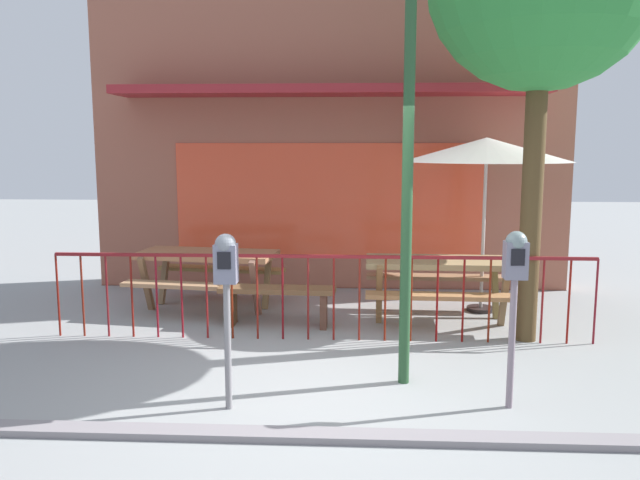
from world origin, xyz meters
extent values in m
plane|color=gray|center=(0.00, 0.00, 0.00)|extent=(40.00, 40.00, 0.00)
cube|color=brown|center=(0.00, 4.58, 0.00)|extent=(7.14, 0.54, 0.01)
cube|color=#9D5A47|center=(0.00, 4.58, 2.87)|extent=(7.14, 0.50, 5.74)
cube|color=#E54C2D|center=(0.00, 4.32, 1.35)|extent=(4.64, 0.02, 1.70)
cube|color=maroon|center=(0.00, 3.92, 2.93)|extent=(6.07, 0.81, 0.12)
cube|color=maroon|center=(0.00, 1.68, 0.95)|extent=(6.00, 0.04, 0.04)
cylinder|color=maroon|center=(-3.00, 1.68, 0.47)|extent=(0.02, 0.02, 0.95)
cylinder|color=maroon|center=(-2.71, 1.68, 0.47)|extent=(0.02, 0.02, 0.95)
cylinder|color=maroon|center=(-2.43, 1.68, 0.47)|extent=(0.02, 0.02, 0.95)
cylinder|color=maroon|center=(-2.14, 1.68, 0.47)|extent=(0.02, 0.02, 0.95)
cylinder|color=maroon|center=(-1.86, 1.68, 0.47)|extent=(0.02, 0.02, 0.95)
cylinder|color=maroon|center=(-1.57, 1.68, 0.47)|extent=(0.02, 0.02, 0.95)
cylinder|color=maroon|center=(-1.29, 1.68, 0.47)|extent=(0.02, 0.02, 0.95)
cylinder|color=maroon|center=(-1.00, 1.68, 0.47)|extent=(0.02, 0.02, 0.95)
cylinder|color=maroon|center=(-0.71, 1.68, 0.47)|extent=(0.02, 0.02, 0.95)
cylinder|color=maroon|center=(-0.43, 1.68, 0.47)|extent=(0.02, 0.02, 0.95)
cylinder|color=maroon|center=(-0.14, 1.68, 0.47)|extent=(0.02, 0.02, 0.95)
cylinder|color=maroon|center=(0.14, 1.68, 0.47)|extent=(0.02, 0.02, 0.95)
cylinder|color=maroon|center=(0.43, 1.68, 0.47)|extent=(0.02, 0.02, 0.95)
cylinder|color=maroon|center=(0.71, 1.68, 0.47)|extent=(0.02, 0.02, 0.95)
cylinder|color=maroon|center=(1.00, 1.68, 0.47)|extent=(0.02, 0.02, 0.95)
cylinder|color=#6C0A0A|center=(1.29, 1.68, 0.47)|extent=(0.02, 0.02, 0.95)
cylinder|color=maroon|center=(1.57, 1.68, 0.47)|extent=(0.02, 0.02, 0.95)
cylinder|color=maroon|center=(1.86, 1.68, 0.47)|extent=(0.02, 0.02, 0.95)
cylinder|color=maroon|center=(2.14, 1.68, 0.47)|extent=(0.02, 0.02, 0.95)
cylinder|color=maroon|center=(2.43, 1.68, 0.47)|extent=(0.02, 0.02, 0.95)
cylinder|color=maroon|center=(2.71, 1.68, 0.47)|extent=(0.02, 0.02, 0.95)
cylinder|color=maroon|center=(3.00, 1.68, 0.47)|extent=(0.02, 0.02, 0.95)
cube|color=#A36D48|center=(-1.57, 2.95, 0.74)|extent=(1.88, 0.99, 0.07)
cube|color=#A57B55|center=(-1.64, 2.41, 0.44)|extent=(1.82, 0.49, 0.05)
cube|color=olive|center=(-1.50, 3.50, 0.44)|extent=(1.82, 0.49, 0.05)
cube|color=brown|center=(-2.34, 2.77, 0.37)|extent=(0.12, 0.36, 0.78)
cube|color=olive|center=(-2.26, 3.33, 0.37)|extent=(0.12, 0.36, 0.78)
cube|color=#865C4A|center=(-0.87, 2.58, 0.37)|extent=(0.12, 0.36, 0.78)
cube|color=olive|center=(-0.80, 3.13, 0.37)|extent=(0.12, 0.36, 0.78)
cube|color=#987E54|center=(1.42, 2.55, 0.74)|extent=(1.82, 0.82, 0.07)
cube|color=#A47044|center=(1.40, 2.00, 0.44)|extent=(1.81, 0.32, 0.05)
cube|color=#956C4C|center=(1.44, 3.10, 0.44)|extent=(1.81, 0.32, 0.05)
cube|color=olive|center=(0.67, 2.29, 0.37)|extent=(0.08, 0.35, 0.78)
cube|color=olive|center=(0.69, 2.85, 0.37)|extent=(0.08, 0.35, 0.78)
cube|color=olive|center=(2.15, 2.25, 0.37)|extent=(0.08, 0.35, 0.78)
cube|color=olive|center=(2.17, 2.81, 0.37)|extent=(0.08, 0.35, 0.78)
cylinder|color=black|center=(2.04, 3.06, 0.03)|extent=(0.36, 0.36, 0.05)
cylinder|color=#B8AEA9|center=(2.04, 3.06, 1.11)|extent=(0.04, 0.04, 2.21)
cone|color=beige|center=(2.04, 3.06, 2.11)|extent=(2.14, 2.14, 0.31)
cube|color=brown|center=(-0.55, 2.21, 0.45)|extent=(1.41, 0.38, 0.06)
cube|color=brown|center=(-1.11, 2.23, 0.23)|extent=(0.08, 0.29, 0.45)
cube|color=brown|center=(0.01, 2.18, 0.23)|extent=(0.08, 0.29, 0.45)
cylinder|color=slate|center=(1.66, -0.11, 0.55)|extent=(0.06, 0.06, 1.09)
cube|color=slate|center=(1.66, -0.11, 1.25)|extent=(0.18, 0.14, 0.30)
sphere|color=slate|center=(1.66, -0.11, 1.40)|extent=(0.17, 0.17, 0.17)
cube|color=black|center=(1.66, -0.18, 1.28)|extent=(0.11, 0.01, 0.13)
cylinder|color=slate|center=(-0.67, -0.25, 0.53)|extent=(0.06, 0.06, 1.06)
cube|color=slate|center=(-0.67, -0.25, 1.22)|extent=(0.18, 0.14, 0.32)
sphere|color=slate|center=(-0.67, -0.25, 1.38)|extent=(0.17, 0.17, 0.17)
cube|color=black|center=(-0.67, -0.32, 1.26)|extent=(0.11, 0.01, 0.14)
cylinder|color=#4E3A20|center=(2.29, 1.80, 1.63)|extent=(0.23, 0.23, 3.26)
cylinder|color=#234A28|center=(0.83, 0.42, 1.94)|extent=(0.10, 0.10, 3.87)
cube|color=gray|center=(0.00, -0.77, 0.00)|extent=(10.00, 0.20, 0.11)
camera|label=1|loc=(0.35, -5.22, 2.16)|focal=35.73mm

